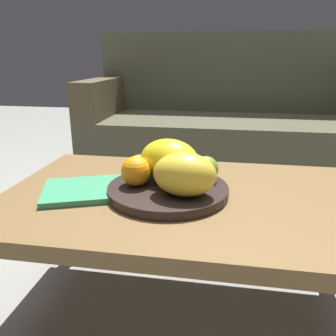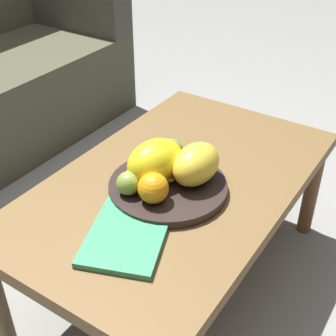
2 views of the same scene
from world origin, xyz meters
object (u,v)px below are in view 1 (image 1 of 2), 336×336
at_px(couch, 228,131).
at_px(fruit_bowl, 168,190).
at_px(melon_smaller_beside, 169,160).
at_px(apple_front, 140,166).
at_px(orange_front, 136,171).
at_px(apple_left, 206,169).
at_px(coffee_table, 189,209).
at_px(magazine, 91,190).
at_px(melon_large_front, 185,174).
at_px(banana_bunch, 171,167).

height_order(couch, fruit_bowl, couch).
height_order(melon_smaller_beside, apple_front, melon_smaller_beside).
height_order(fruit_bowl, melon_smaller_beside, melon_smaller_beside).
xyz_separation_m(fruit_bowl, orange_front, (-0.08, -0.01, 0.05)).
bearing_deg(fruit_bowl, apple_left, 28.66).
relative_size(coffee_table, orange_front, 12.64).
distance_m(fruit_bowl, apple_front, 0.12).
bearing_deg(apple_front, coffee_table, -18.77).
distance_m(couch, melon_smaller_beside, 1.26).
distance_m(melon_smaller_beside, magazine, 0.23).
distance_m(melon_smaller_beside, orange_front, 0.10).
bearing_deg(apple_left, coffee_table, -131.89).
bearing_deg(melon_smaller_beside, couch, 82.44).
height_order(coffee_table, fruit_bowl, fruit_bowl).
bearing_deg(coffee_table, orange_front, -171.70).
distance_m(melon_large_front, melon_smaller_beside, 0.11).
distance_m(melon_smaller_beside, apple_front, 0.10).
distance_m(couch, apple_left, 1.24).
relative_size(apple_left, banana_bunch, 0.43).
xyz_separation_m(coffee_table, melon_large_front, (-0.01, -0.07, 0.12)).
bearing_deg(melon_smaller_beside, coffee_table, -25.18).
xyz_separation_m(couch, apple_front, (-0.25, -1.22, 0.15)).
height_order(melon_large_front, apple_left, melon_large_front).
height_order(couch, melon_large_front, couch).
relative_size(orange_front, apple_front, 1.26).
bearing_deg(apple_left, apple_front, 177.18).
bearing_deg(orange_front, banana_bunch, 43.64).
bearing_deg(melon_large_front, magazine, 172.50).
xyz_separation_m(apple_left, magazine, (-0.31, -0.07, -0.05)).
xyz_separation_m(fruit_bowl, apple_left, (0.10, 0.05, 0.05)).
bearing_deg(couch, fruit_bowl, -97.20).
relative_size(fruit_bowl, apple_left, 4.56).
bearing_deg(apple_front, fruit_bowl, -33.54).
height_order(fruit_bowl, magazine, fruit_bowl).
bearing_deg(orange_front, couch, 79.22).
relative_size(couch, fruit_bowl, 5.26).
bearing_deg(banana_bunch, melon_smaller_beside, -92.85).
bearing_deg(melon_large_front, apple_left, 67.40).
bearing_deg(melon_large_front, orange_front, 161.49).
xyz_separation_m(banana_bunch, magazine, (-0.21, -0.09, -0.05)).
distance_m(coffee_table, melon_smaller_beside, 0.15).
height_order(orange_front, banana_bunch, orange_front).
bearing_deg(melon_smaller_beside, melon_large_front, -60.31).
distance_m(apple_front, magazine, 0.15).
distance_m(apple_front, banana_bunch, 0.09).
height_order(couch, orange_front, couch).
xyz_separation_m(coffee_table, banana_bunch, (-0.06, 0.06, 0.10)).
height_order(coffee_table, orange_front, orange_front).
relative_size(melon_large_front, magazine, 0.63).
xyz_separation_m(coffee_table, orange_front, (-0.14, -0.02, 0.11)).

